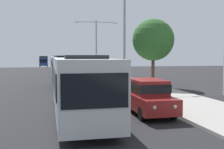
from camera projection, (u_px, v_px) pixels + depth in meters
name	position (u px, v px, depth m)	size (l,w,h in m)	color
bus_lead	(78.00, 84.00, 14.99)	(2.58, 11.49, 3.21)	silver
bus_second_in_line	(66.00, 71.00, 27.25)	(2.58, 10.69, 3.21)	#284C8C
bus_middle	(61.00, 66.00, 39.98)	(2.58, 11.66, 3.21)	silver
bus_fourth_in_line	(58.00, 64.00, 52.31)	(2.58, 11.03, 3.21)	silver
bus_rear	(56.00, 62.00, 64.95)	(2.58, 10.82, 3.21)	silver
bus_tail_end	(55.00, 61.00, 77.11)	(2.58, 12.20, 3.21)	silver
white_suv	(148.00, 95.00, 15.23)	(1.86, 4.61, 1.90)	maroon
box_truck_oncoming	(44.00, 61.00, 83.43)	(2.35, 7.52, 3.15)	navy
streetlamp_mid	(125.00, 32.00, 26.24)	(5.06, 0.28, 8.84)	gray
streetlamp_far	(96.00, 42.00, 42.21)	(6.39, 0.28, 8.30)	gray
roadside_tree	(153.00, 40.00, 28.07)	(4.18, 4.18, 6.73)	#4C3823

